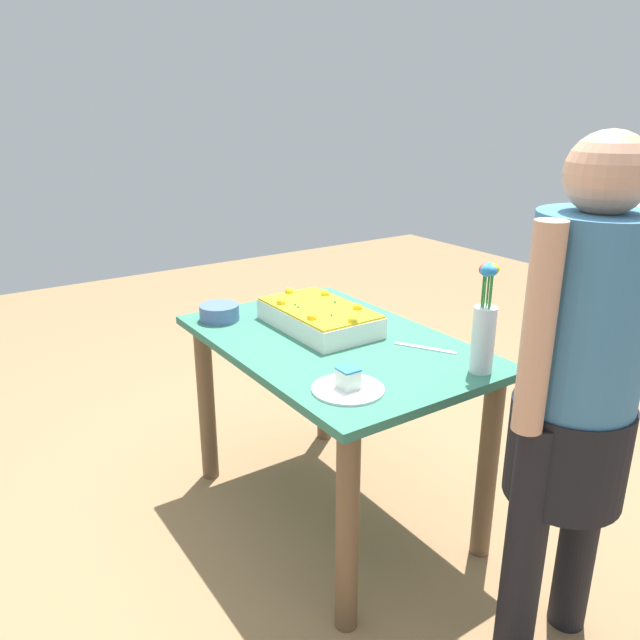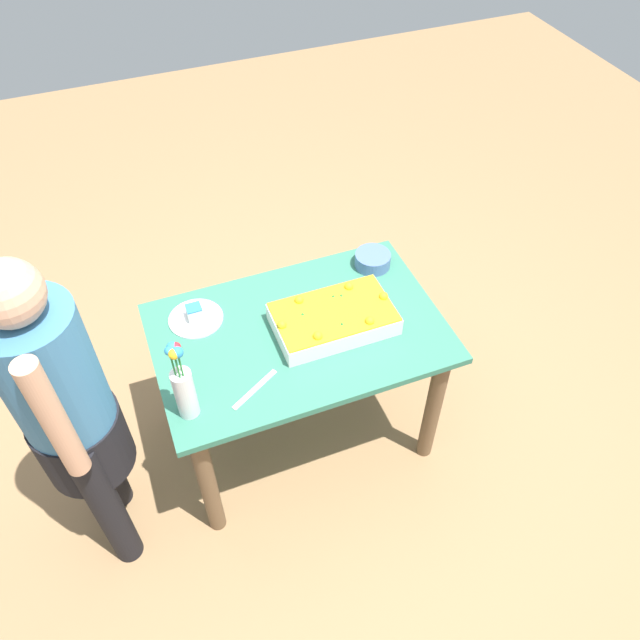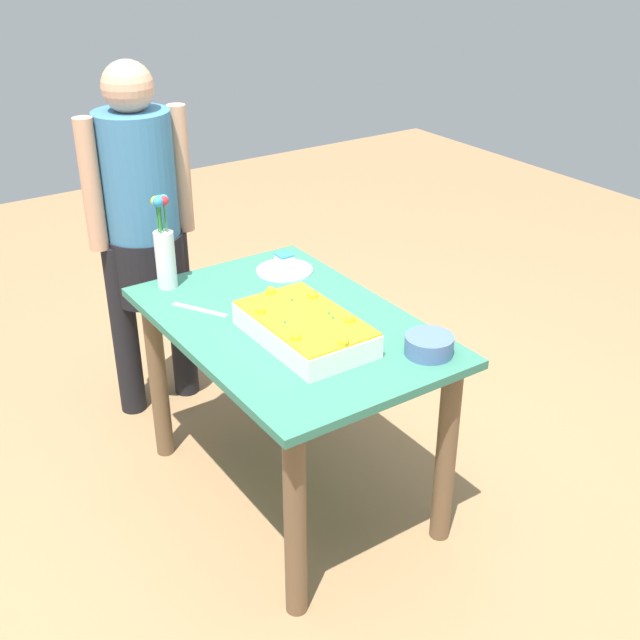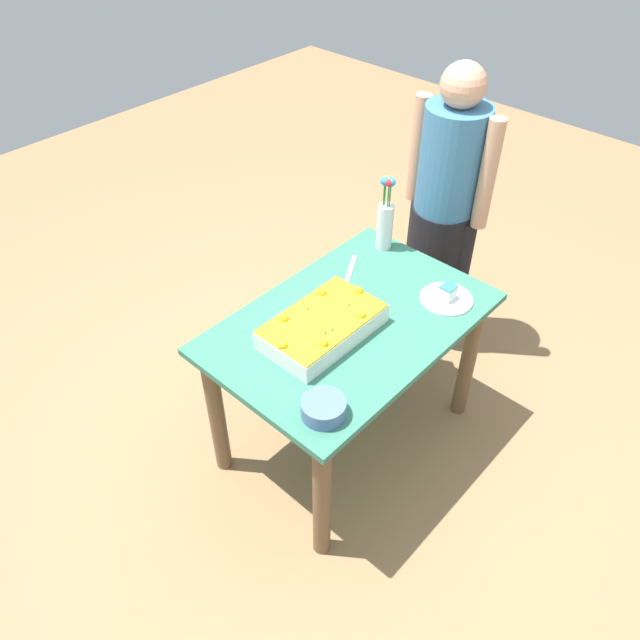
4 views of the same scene
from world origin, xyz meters
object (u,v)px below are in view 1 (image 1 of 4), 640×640
(sheet_cake, at_px, (319,317))
(serving_plate_with_slice, at_px, (348,385))
(flower_vase, at_px, (484,328))
(cake_knife, at_px, (425,348))
(person_standing, at_px, (577,384))
(fruit_bowl, at_px, (219,312))

(sheet_cake, xyz_separation_m, serving_plate_with_slice, (0.50, -0.24, -0.03))
(sheet_cake, height_order, flower_vase, flower_vase)
(serving_plate_with_slice, distance_m, cake_knife, 0.44)
(serving_plate_with_slice, bearing_deg, person_standing, 35.46)
(flower_vase, distance_m, fruit_bowl, 1.05)
(sheet_cake, bearing_deg, flower_vase, 17.46)
(sheet_cake, relative_size, serving_plate_with_slice, 2.15)
(serving_plate_with_slice, height_order, fruit_bowl, serving_plate_with_slice)
(fruit_bowl, height_order, person_standing, person_standing)
(cake_knife, bearing_deg, fruit_bowl, 4.12)
(person_standing, bearing_deg, flower_vase, -10.67)
(cake_knife, bearing_deg, flower_vase, 152.06)
(sheet_cake, relative_size, flower_vase, 1.33)
(serving_plate_with_slice, distance_m, fruit_bowl, 0.80)
(sheet_cake, height_order, fruit_bowl, sheet_cake)
(sheet_cake, relative_size, cake_knife, 2.12)
(cake_knife, height_order, person_standing, person_standing)
(sheet_cake, height_order, cake_knife, sheet_cake)
(flower_vase, height_order, person_standing, person_standing)
(serving_plate_with_slice, height_order, person_standing, person_standing)
(flower_vase, xyz_separation_m, person_standing, (0.38, -0.07, -0.03))
(serving_plate_with_slice, relative_size, flower_vase, 0.62)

